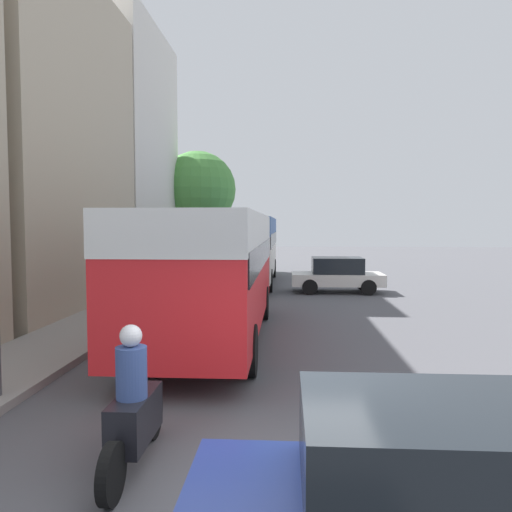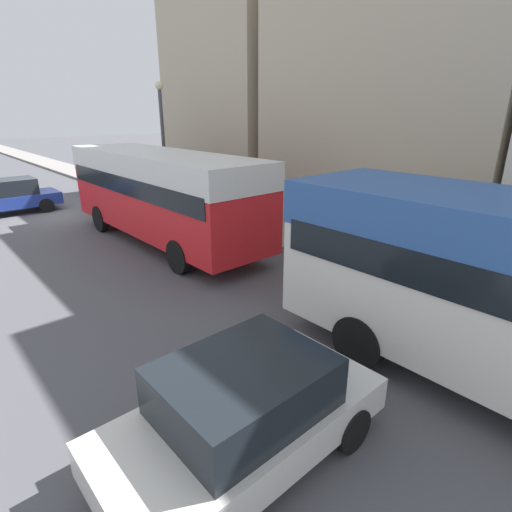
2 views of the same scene
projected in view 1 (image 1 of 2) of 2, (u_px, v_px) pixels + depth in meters
The scene contains 9 objects.
ground_plane at pixel (259, 499), 5.22m from camera, with size 120.00×120.00×0.00m, color #515156.
building_far_terrace at pixel (99, 156), 25.53m from camera, with size 6.36×8.31×12.73m.
bus_lead at pixel (211, 259), 12.25m from camera, with size 2.58×9.30×3.13m.
bus_following at pixel (247, 241), 24.12m from camera, with size 2.61×9.72×3.20m.
motorcycle_behind_lead at pixel (134, 411), 5.85m from camera, with size 0.39×2.24×1.73m.
car_crossing at pixel (452, 503), 3.72m from camera, with size 4.07×1.82×1.55m.
car_far_curb at pixel (337, 274), 21.17m from camera, with size 3.84×1.91×1.49m.
pedestrian_near_curb at pixel (161, 273), 19.66m from camera, with size 0.42×0.42×1.64m.
street_tree at pixel (198, 190), 30.52m from camera, with size 4.68×4.68×7.21m.
Camera 1 is at (0.29, -5.04, 2.88)m, focal length 35.00 mm.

